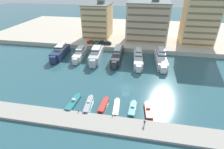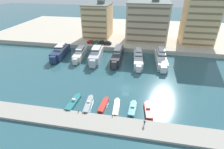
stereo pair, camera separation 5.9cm
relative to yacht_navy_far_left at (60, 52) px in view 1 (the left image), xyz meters
name	(u,v)px [view 1 (the left image)]	position (x,y,z in m)	size (l,w,h in m)	color
ground_plane	(126,88)	(34.01, -21.60, -2.20)	(400.00, 400.00, 0.00)	#2D5B66
quay_promenade	(137,32)	(34.01, 46.38, -1.12)	(180.00, 70.00, 2.15)	beige
pier_dock	(118,126)	(34.01, -39.84, -1.87)	(120.00, 6.11, 0.65)	#A8A399
yacht_navy_far_left	(60,52)	(0.00, 0.00, 0.00)	(5.61, 18.36, 7.12)	navy
yacht_ivory_left	(80,54)	(9.66, 0.44, -0.33)	(5.01, 17.47, 6.40)	silver
yacht_silver_mid_left	(96,55)	(17.85, -0.78, 0.13)	(5.82, 18.30, 7.46)	silver
yacht_charcoal_center_left	(117,55)	(27.36, 1.41, 0.03)	(4.13, 21.35, 7.22)	#333338
yacht_white_center	(138,58)	(36.88, -0.64, 0.01)	(5.02, 18.98, 7.85)	white
yacht_white_center_right	(161,58)	(46.74, 1.58, 0.02)	(5.21, 20.81, 7.95)	white
motorboat_teal_far_left	(74,102)	(19.54, -33.06, -1.71)	(2.60, 8.69, 1.51)	teal
motorboat_grey_left	(88,104)	(24.25, -33.20, -1.66)	(2.12, 8.49, 1.41)	#9EA3A8
motorboat_red_mid_left	(104,105)	(28.73, -32.75, -1.67)	(2.07, 7.42, 1.05)	red
motorboat_cream_center_left	(116,107)	(32.52, -32.67, -1.84)	(2.13, 8.14, 0.80)	beige
motorboat_teal_center	(133,109)	(37.23, -32.78, -1.68)	(2.17, 7.19, 1.40)	teal
motorboat_red_center_right	(148,110)	(41.67, -32.58, -1.73)	(2.58, 7.84, 1.42)	red
car_red_far_left	(91,42)	(10.80, 14.99, 0.93)	(4.11, 1.93, 1.80)	red
car_green_left	(96,42)	(13.58, 14.81, 0.93)	(4.19, 2.10, 1.80)	#2D6642
car_black_mid_left	(102,42)	(16.65, 15.35, 0.93)	(4.13, 1.98, 1.80)	black
car_black_center_left	(108,43)	(19.93, 15.08, 0.93)	(4.11, 1.93, 1.80)	black
apartment_block_far_left	(98,21)	(11.44, 28.70, 9.25)	(14.74, 17.51, 20.48)	#E0BC84
apartment_block_left	(147,22)	(39.56, 26.92, 10.17)	(22.06, 16.73, 22.34)	#C6AD89
apartment_block_mid_left	(199,20)	(65.53, 25.37, 12.23)	(16.30, 13.36, 26.43)	#E0BC84
pedestrian_near_edge	(145,122)	(40.67, -38.56, -0.64)	(0.50, 0.41, 1.54)	#4C515B
bollard_west	(79,111)	(22.63, -37.04, -1.22)	(0.20, 0.20, 0.61)	#2D2D33
bollard_west_mid	(113,115)	(32.26, -37.04, -1.22)	(0.20, 0.20, 0.61)	#2D2D33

